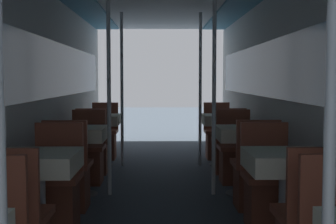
{
  "coord_description": "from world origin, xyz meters",
  "views": [
    {
      "loc": [
        -0.02,
        -0.96,
        1.28
      ],
      "look_at": [
        0.04,
        2.41,
        1.04
      ],
      "focal_mm": 50.0,
      "sensor_mm": 36.0,
      "label": 1
    }
  ],
  "objects_px": {
    "dining_table_right_1": "(287,170)",
    "dining_table_right_2": "(244,139)",
    "support_pole_right_3": "(200,90)",
    "dining_table_left_1": "(37,171)",
    "dining_table_right_3": "(223,124)",
    "chair_right_near_2": "(254,180)",
    "chair_right_far_2": "(235,159)",
    "chair_left_far_1": "(56,195)",
    "support_pole_right_2": "(214,93)",
    "chair_right_far_3": "(218,141)",
    "chair_left_far_2": "(87,160)",
    "support_pole_left_3": "(122,90)",
    "chair_left_far_3": "(104,141)",
    "dining_table_left_3": "(99,124)",
    "support_pole_right_0": "(330,125)",
    "dining_table_left_2": "(79,139)",
    "chair_right_far_1": "(268,194)",
    "support_pole_left_2": "(109,93)",
    "chair_left_near_3": "(94,152)",
    "chair_left_near_2": "(69,181)",
    "chair_right_near_3": "(228,152)"
  },
  "relations": [
    {
      "from": "dining_table_right_1",
      "to": "support_pole_right_3",
      "type": "bearing_deg",
      "value": 95.46
    },
    {
      "from": "dining_table_right_3",
      "to": "support_pole_right_3",
      "type": "bearing_deg",
      "value": 180.0
    },
    {
      "from": "chair_right_near_3",
      "to": "chair_right_far_3",
      "type": "xyz_separation_m",
      "value": [
        0.0,
        1.18,
        0.0
      ]
    },
    {
      "from": "chair_left_near_2",
      "to": "dining_table_right_3",
      "type": "xyz_separation_m",
      "value": [
        1.82,
        2.34,
        0.33
      ]
    },
    {
      "from": "dining_table_left_3",
      "to": "dining_table_right_3",
      "type": "xyz_separation_m",
      "value": [
        1.82,
        0.0,
        0.0
      ]
    },
    {
      "from": "chair_right_far_3",
      "to": "chair_left_far_2",
      "type": "bearing_deg",
      "value": 43.88
    },
    {
      "from": "dining_table_right_1",
      "to": "dining_table_right_3",
      "type": "relative_size",
      "value": 1.0
    },
    {
      "from": "chair_left_far_1",
      "to": "chair_left_near_2",
      "type": "relative_size",
      "value": 1.0
    },
    {
      "from": "dining_table_right_1",
      "to": "dining_table_right_2",
      "type": "distance_m",
      "value": 1.75
    },
    {
      "from": "support_pole_right_0",
      "to": "dining_table_right_1",
      "type": "bearing_deg",
      "value": 79.17
    },
    {
      "from": "support_pole_right_2",
      "to": "dining_table_right_3",
      "type": "xyz_separation_m",
      "value": [
        0.33,
        1.75,
        -0.51
      ]
    },
    {
      "from": "chair_left_far_1",
      "to": "chair_left_far_3",
      "type": "distance_m",
      "value": 3.5
    },
    {
      "from": "support_pole_left_2",
      "to": "support_pole_left_3",
      "type": "relative_size",
      "value": 1.0
    },
    {
      "from": "chair_left_far_2",
      "to": "support_pole_left_3",
      "type": "xyz_separation_m",
      "value": [
        0.33,
        1.16,
        0.84
      ]
    },
    {
      "from": "chair_right_far_2",
      "to": "dining_table_right_3",
      "type": "height_order",
      "value": "chair_right_far_2"
    },
    {
      "from": "dining_table_right_1",
      "to": "chair_left_near_3",
      "type": "bearing_deg",
      "value": 121.99
    },
    {
      "from": "chair_right_near_2",
      "to": "chair_right_far_2",
      "type": "height_order",
      "value": "same"
    },
    {
      "from": "chair_left_far_1",
      "to": "dining_table_left_3",
      "type": "bearing_deg",
      "value": -90.0
    },
    {
      "from": "support_pole_left_2",
      "to": "chair_left_near_3",
      "type": "xyz_separation_m",
      "value": [
        -0.33,
        1.16,
        -0.84
      ]
    },
    {
      "from": "chair_left_far_1",
      "to": "support_pole_right_2",
      "type": "bearing_deg",
      "value": -141.94
    },
    {
      "from": "chair_right_near_3",
      "to": "dining_table_right_2",
      "type": "bearing_deg",
      "value": -90.0
    },
    {
      "from": "support_pole_left_3",
      "to": "chair_left_far_2",
      "type": "bearing_deg",
      "value": -106.06
    },
    {
      "from": "chair_left_far_1",
      "to": "chair_right_far_3",
      "type": "relative_size",
      "value": 1.0
    },
    {
      "from": "dining_table_left_1",
      "to": "chair_right_far_1",
      "type": "bearing_deg",
      "value": 17.9
    },
    {
      "from": "dining_table_left_1",
      "to": "dining_table_left_2",
      "type": "xyz_separation_m",
      "value": [
        0.0,
        1.75,
        0.0
      ]
    },
    {
      "from": "chair_right_far_2",
      "to": "chair_right_far_3",
      "type": "relative_size",
      "value": 1.0
    },
    {
      "from": "support_pole_right_0",
      "to": "dining_table_right_2",
      "type": "height_order",
      "value": "support_pole_right_0"
    },
    {
      "from": "support_pole_left_2",
      "to": "support_pole_right_3",
      "type": "xyz_separation_m",
      "value": [
        1.15,
        1.75,
        0.0
      ]
    },
    {
      "from": "support_pole_left_3",
      "to": "support_pole_right_0",
      "type": "relative_size",
      "value": 1.0
    },
    {
      "from": "dining_table_right_1",
      "to": "support_pole_right_2",
      "type": "bearing_deg",
      "value": 100.83
    },
    {
      "from": "dining_table_left_3",
      "to": "dining_table_right_1",
      "type": "xyz_separation_m",
      "value": [
        1.82,
        -3.5,
        0.0
      ]
    },
    {
      "from": "dining_table_left_2",
      "to": "dining_table_right_2",
      "type": "height_order",
      "value": "same"
    },
    {
      "from": "dining_table_left_3",
      "to": "support_pole_right_3",
      "type": "height_order",
      "value": "support_pole_right_3"
    },
    {
      "from": "dining_table_left_1",
      "to": "dining_table_right_3",
      "type": "relative_size",
      "value": 1.0
    },
    {
      "from": "chair_left_near_2",
      "to": "chair_left_near_3",
      "type": "height_order",
      "value": "same"
    },
    {
      "from": "chair_right_far_2",
      "to": "chair_left_near_3",
      "type": "bearing_deg",
      "value": -17.54
    },
    {
      "from": "chair_left_near_2",
      "to": "chair_left_far_2",
      "type": "relative_size",
      "value": 1.0
    },
    {
      "from": "dining_table_right_3",
      "to": "chair_left_far_1",
      "type": "bearing_deg",
      "value": -121.99
    },
    {
      "from": "dining_table_right_2",
      "to": "support_pole_right_3",
      "type": "height_order",
      "value": "support_pole_right_3"
    },
    {
      "from": "dining_table_right_3",
      "to": "chair_right_near_3",
      "type": "relative_size",
      "value": 0.84
    },
    {
      "from": "chair_right_near_3",
      "to": "dining_table_left_3",
      "type": "bearing_deg",
      "value": 162.1
    },
    {
      "from": "chair_left_near_2",
      "to": "dining_table_right_1",
      "type": "relative_size",
      "value": 1.19
    },
    {
      "from": "chair_left_far_3",
      "to": "chair_left_far_1",
      "type": "bearing_deg",
      "value": 90.0
    },
    {
      "from": "chair_right_near_3",
      "to": "support_pole_right_3",
      "type": "xyz_separation_m",
      "value": [
        -0.33,
        0.59,
        0.84
      ]
    },
    {
      "from": "chair_left_far_3",
      "to": "dining_table_left_3",
      "type": "bearing_deg",
      "value": 90.0
    },
    {
      "from": "dining_table_right_1",
      "to": "dining_table_right_3",
      "type": "xyz_separation_m",
      "value": [
        0.0,
        3.5,
        0.0
      ]
    },
    {
      "from": "chair_left_far_2",
      "to": "chair_right_far_2",
      "type": "xyz_separation_m",
      "value": [
        1.82,
        0.0,
        0.0
      ]
    },
    {
      "from": "chair_right_far_2",
      "to": "support_pole_left_2",
      "type": "bearing_deg",
      "value": 21.59
    },
    {
      "from": "support_pole_left_3",
      "to": "chair_right_far_2",
      "type": "bearing_deg",
      "value": -38.06
    },
    {
      "from": "dining_table_right_3",
      "to": "support_pole_right_3",
      "type": "relative_size",
      "value": 0.33
    }
  ]
}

